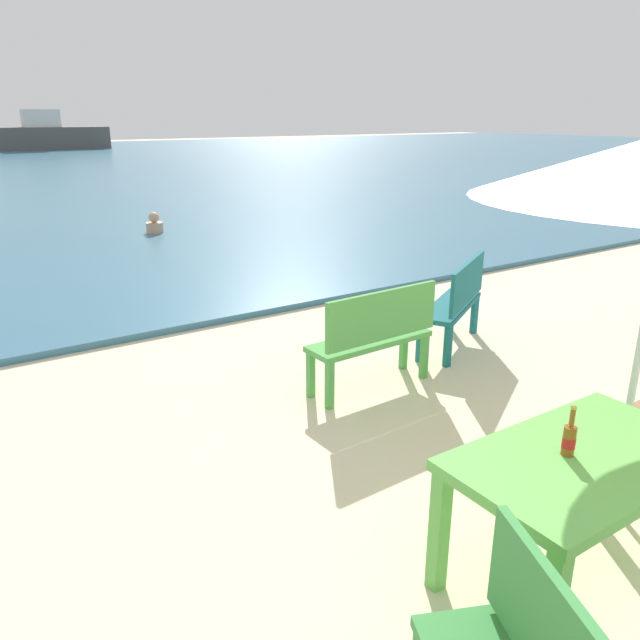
{
  "coord_description": "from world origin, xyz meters",
  "views": [
    {
      "loc": [
        -3.18,
        -1.4,
        2.38
      ],
      "look_at": [
        -0.3,
        3.0,
        0.6
      ],
      "focal_mm": 34.39,
      "sensor_mm": 36.0,
      "label": 1
    }
  ],
  "objects_px": {
    "bench_teal_center": "(458,299)",
    "swimmer_person": "(154,225)",
    "beer_bottle_amber": "(569,438)",
    "boat_barge": "(52,135)",
    "bench_green_left": "(375,333)",
    "picnic_table_green": "(582,473)"
  },
  "relations": [
    {
      "from": "bench_teal_center",
      "to": "swimmer_person",
      "type": "relative_size",
      "value": 2.97
    },
    {
      "from": "bench_teal_center",
      "to": "swimmer_person",
      "type": "distance_m",
      "value": 7.91
    },
    {
      "from": "beer_bottle_amber",
      "to": "bench_teal_center",
      "type": "relative_size",
      "value": 0.22
    },
    {
      "from": "beer_bottle_amber",
      "to": "swimmer_person",
      "type": "xyz_separation_m",
      "value": [
        1.48,
        10.65,
        -0.61
      ]
    },
    {
      "from": "bench_teal_center",
      "to": "swimmer_person",
      "type": "bearing_deg",
      "value": 94.2
    },
    {
      "from": "beer_bottle_amber",
      "to": "boat_barge",
      "type": "bearing_deg",
      "value": 82.35
    },
    {
      "from": "swimmer_person",
      "to": "boat_barge",
      "type": "height_order",
      "value": "boat_barge"
    },
    {
      "from": "beer_bottle_amber",
      "to": "swimmer_person",
      "type": "bearing_deg",
      "value": 82.09
    },
    {
      "from": "bench_teal_center",
      "to": "bench_green_left",
      "type": "bearing_deg",
      "value": -165.28
    },
    {
      "from": "bench_green_left",
      "to": "boat_barge",
      "type": "bearing_deg",
      "value": 82.83
    },
    {
      "from": "boat_barge",
      "to": "picnic_table_green",
      "type": "bearing_deg",
      "value": -97.54
    },
    {
      "from": "picnic_table_green",
      "to": "swimmer_person",
      "type": "distance_m",
      "value": 10.8
    },
    {
      "from": "bench_green_left",
      "to": "boat_barge",
      "type": "xyz_separation_m",
      "value": [
        5.27,
        41.91,
        0.46
      ]
    },
    {
      "from": "boat_barge",
      "to": "beer_bottle_amber",
      "type": "bearing_deg",
      "value": -97.65
    },
    {
      "from": "picnic_table_green",
      "to": "bench_green_left",
      "type": "relative_size",
      "value": 1.15
    },
    {
      "from": "picnic_table_green",
      "to": "bench_teal_center",
      "type": "height_order",
      "value": "bench_teal_center"
    },
    {
      "from": "beer_bottle_amber",
      "to": "bench_green_left",
      "type": "relative_size",
      "value": 0.22
    },
    {
      "from": "beer_bottle_amber",
      "to": "bench_green_left",
      "type": "height_order",
      "value": "beer_bottle_amber"
    },
    {
      "from": "bench_green_left",
      "to": "bench_teal_center",
      "type": "bearing_deg",
      "value": 14.72
    },
    {
      "from": "picnic_table_green",
      "to": "bench_teal_center",
      "type": "xyz_separation_m",
      "value": [
        1.97,
        2.81,
        -0.11
      ]
    },
    {
      "from": "picnic_table_green",
      "to": "boat_barge",
      "type": "bearing_deg",
      "value": 82.46
    },
    {
      "from": "swimmer_person",
      "to": "boat_barge",
      "type": "relative_size",
      "value": 0.06
    }
  ]
}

